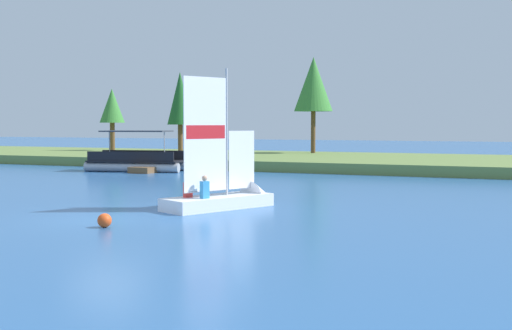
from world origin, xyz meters
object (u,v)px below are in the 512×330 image
wooden_dock (158,168)px  pontoon_boat (137,161)px  shoreline_tree_left (112,107)px  sailboat (233,196)px  shoreline_tree_midleft (180,99)px  shoreline_tree_centre (313,85)px  channel_buoy (105,220)px

wooden_dock → pontoon_boat: (-1.25, -0.53, 0.48)m
shoreline_tree_left → sailboat: (24.61, -27.18, -4.18)m
shoreline_tree_midleft → shoreline_tree_centre: 10.86m
shoreline_tree_midleft → channel_buoy: size_ratio=15.24×
shoreline_tree_centre → pontoon_boat: shoreline_tree_centre is taller
shoreline_tree_midleft → sailboat: 28.16m
sailboat → pontoon_boat: 19.45m
sailboat → channel_buoy: size_ratio=13.02×
shoreline_tree_left → shoreline_tree_midleft: (9.24, -4.03, 0.39)m
shoreline_tree_midleft → pontoon_boat: (1.93, -9.08, -4.31)m
shoreline_tree_centre → channel_buoy: (4.98, -35.09, -6.00)m
sailboat → pontoon_boat: size_ratio=0.83×
shoreline_tree_left → pontoon_boat: (11.18, -13.11, -3.92)m
shoreline_tree_left → sailboat: 36.90m
shoreline_tree_left → shoreline_tree_centre: size_ratio=0.71×
shoreline_tree_left → channel_buoy: shoreline_tree_left is taller
pontoon_boat → channel_buoy: 23.28m
shoreline_tree_centre → wooden_dock: 16.81m
wooden_dock → channel_buoy: size_ratio=11.32×
channel_buoy → shoreline_tree_left: bearing=125.0°
shoreline_tree_centre → wooden_dock: size_ratio=1.63×
channel_buoy → wooden_dock: bearing=117.7°
wooden_dock → pontoon_boat: 1.44m
shoreline_tree_centre → pontoon_boat: (-7.00, -15.13, -5.55)m
shoreline_tree_left → shoreline_tree_centre: (18.18, 2.01, 1.63)m
wooden_dock → pontoon_boat: pontoon_boat is taller
shoreline_tree_midleft → pontoon_boat: bearing=-78.0°
pontoon_boat → channel_buoy: (11.98, -19.96, -0.45)m
shoreline_tree_left → wooden_dock: (12.42, -12.58, -4.40)m
wooden_dock → channel_buoy: channel_buoy is taller
shoreline_tree_midleft → sailboat: bearing=-56.4°
sailboat → pontoon_boat: bearing=68.6°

